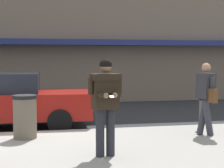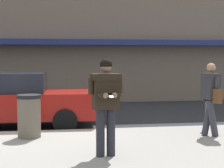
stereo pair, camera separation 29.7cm
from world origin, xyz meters
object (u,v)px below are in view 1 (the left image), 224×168
(man_texting_on_phone, at_px, (105,97))
(parked_sedan_mid, at_px, (6,101))
(trash_bin, at_px, (25,117))
(parking_meter, at_px, (201,96))
(pedestrian_with_bag, at_px, (206,94))

(man_texting_on_phone, bearing_deg, parked_sedan_mid, 118.45)
(parked_sedan_mid, distance_m, trash_bin, 2.00)
(man_texting_on_phone, distance_m, parking_meter, 3.74)
(parking_meter, bearing_deg, pedestrian_with_bag, -107.37)
(parked_sedan_mid, distance_m, pedestrian_with_bag, 5.30)
(pedestrian_with_bag, height_order, trash_bin, pedestrian_with_bag)
(parked_sedan_mid, height_order, man_texting_on_phone, man_texting_on_phone)
(parked_sedan_mid, relative_size, pedestrian_with_bag, 2.68)
(parked_sedan_mid, height_order, parking_meter, parked_sedan_mid)
(parking_meter, bearing_deg, parked_sedan_mid, 163.23)
(parked_sedan_mid, relative_size, parking_meter, 3.60)
(parking_meter, distance_m, trash_bin, 4.47)
(parked_sedan_mid, distance_m, parking_meter, 5.22)
(pedestrian_with_bag, bearing_deg, trash_bin, 173.22)
(pedestrian_with_bag, bearing_deg, parking_meter, 72.63)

